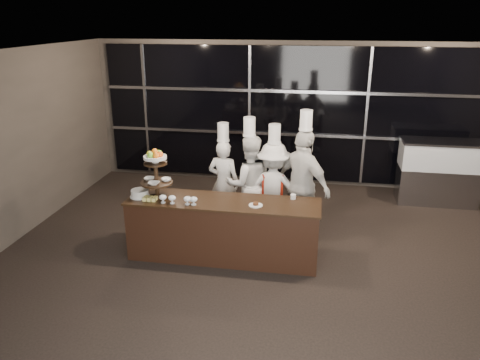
% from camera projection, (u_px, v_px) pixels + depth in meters
% --- Properties ---
extents(room, '(10.00, 10.00, 10.00)m').
position_uv_depth(room, '(290.00, 206.00, 5.13)').
color(room, black).
rests_on(room, ground).
extents(window_wall, '(8.60, 0.10, 2.80)m').
position_uv_depth(window_wall, '(307.00, 116.00, 9.71)').
color(window_wall, black).
rests_on(window_wall, ground).
extents(buffet_counter, '(2.84, 0.74, 0.92)m').
position_uv_depth(buffet_counter, '(223.00, 229.00, 6.97)').
color(buffet_counter, black).
rests_on(buffet_counter, ground).
extents(display_stand, '(0.48, 0.48, 0.74)m').
position_uv_depth(display_stand, '(156.00, 170.00, 6.84)').
color(display_stand, black).
rests_on(display_stand, buffet_counter).
extents(compotes, '(0.57, 0.11, 0.12)m').
position_uv_depth(compotes, '(179.00, 199.00, 6.69)').
color(compotes, silver).
rests_on(compotes, buffet_counter).
extents(layer_cake, '(0.30, 0.30, 0.11)m').
position_uv_depth(layer_cake, '(140.00, 193.00, 6.96)').
color(layer_cake, white).
rests_on(layer_cake, buffet_counter).
extents(pastry_squares, '(0.19, 0.13, 0.05)m').
position_uv_depth(pastry_squares, '(150.00, 199.00, 6.83)').
color(pastry_squares, '#E4D86F').
rests_on(pastry_squares, buffet_counter).
extents(small_plate, '(0.20, 0.20, 0.05)m').
position_uv_depth(small_plate, '(256.00, 205.00, 6.64)').
color(small_plate, white).
rests_on(small_plate, buffet_counter).
extents(chef_cup, '(0.08, 0.08, 0.07)m').
position_uv_depth(chef_cup, '(293.00, 197.00, 6.88)').
color(chef_cup, white).
rests_on(chef_cup, buffet_counter).
extents(display_case, '(1.48, 0.65, 1.24)m').
position_uv_depth(display_case, '(439.00, 169.00, 8.98)').
color(display_case, '#A5A5AA').
rests_on(display_case, ground).
extents(chef_a, '(0.59, 0.43, 1.80)m').
position_uv_depth(chef_a, '(224.00, 181.00, 8.02)').
color(chef_a, white).
rests_on(chef_a, ground).
extents(chef_b, '(0.96, 0.85, 1.96)m').
position_uv_depth(chef_b, '(249.00, 183.00, 7.76)').
color(chef_b, white).
rests_on(chef_b, ground).
extents(chef_c, '(1.03, 0.62, 1.87)m').
position_uv_depth(chef_c, '(273.00, 189.00, 7.65)').
color(chef_c, silver).
rests_on(chef_c, ground).
extents(chef_d, '(1.11, 1.04, 2.14)m').
position_uv_depth(chef_d, '(303.00, 185.00, 7.41)').
color(chef_d, silver).
rests_on(chef_d, ground).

